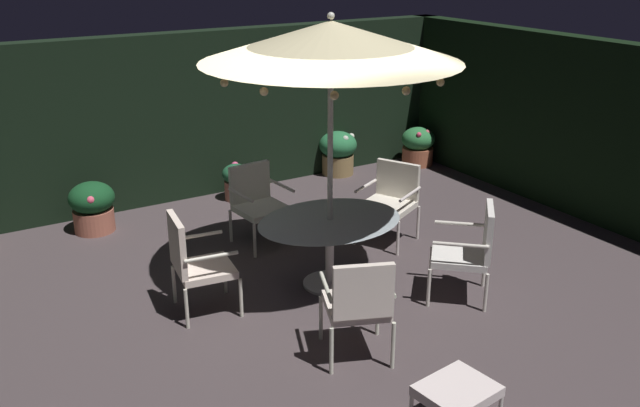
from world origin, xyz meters
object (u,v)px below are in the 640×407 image
Objects in this scene: patio_chair_northeast at (257,199)px; patio_chair_south at (471,247)px; patio_chair_north at (391,197)px; ottoman_footrest at (457,392)px; potted_plant_back_right at (338,151)px; patio_dining_table at (330,232)px; potted_plant_back_center at (236,180)px; patio_umbrella at (331,42)px; patio_chair_southeast at (359,301)px; potted_plant_right_far at (92,206)px; potted_plant_right_near at (418,146)px; patio_chair_east at (194,259)px.

patio_chair_northeast is 0.95× the size of patio_chair_south.
patio_chair_north reaches higher than ottoman_footrest.
patio_chair_north is at bearing 82.56° from patio_chair_south.
potted_plant_back_right is at bearing 71.57° from patio_chair_north.
patio_chair_north is at bearing 26.81° from patio_dining_table.
patio_chair_north reaches higher than potted_plant_back_center.
potted_plant_back_right is at bearing 7.09° from potted_plant_back_center.
patio_chair_southeast is (-0.54, -1.32, -1.97)m from patio_umbrella.
ottoman_footrest is 5.41m from potted_plant_right_far.
patio_dining_table is 2.92m from potted_plant_back_center.
potted_plant_right_far is 3.87m from potted_plant_back_right.
potted_plant_back_center is at bearing 75.22° from patio_chair_northeast.
potted_plant_right_far is at bearing 144.88° from patio_chair_north.
patio_chair_south is at bearing -97.44° from patio_chair_north.
ottoman_footrest is (0.09, -1.15, -0.23)m from patio_chair_southeast.
potted_plant_right_far is (-1.63, 1.36, -0.20)m from patio_chair_northeast.
patio_umbrella is 4.55× the size of potted_plant_right_near.
potted_plant_right_near is (3.61, 1.44, -0.22)m from patio_chair_northeast.
potted_plant_back_center reaches higher than ottoman_footrest.
patio_chair_east is at bearing 172.49° from patio_dining_table.
patio_umbrella is 3.96m from potted_plant_right_far.
patio_chair_northeast reaches higher than potted_plant_right_far.
patio_chair_southeast is 0.99× the size of patio_chair_south.
potted_plant_right_near is (1.38, -0.26, -0.05)m from potted_plant_back_right.
patio_umbrella reaches higher than potted_plant_right_far.
potted_plant_right_far is at bearing 122.38° from patio_umbrella.
patio_chair_southeast is 1.55× the size of potted_plant_right_far.
potted_plant_back_center is 0.77× the size of potted_plant_back_right.
patio_chair_north is at bearing 47.41° from patio_chair_southeast.
patio_chair_east is (-2.69, -0.46, 0.02)m from patio_chair_north.
patio_umbrella reaches higher than potted_plant_back_center.
ottoman_footrest is (-1.72, -3.12, -0.21)m from patio_chair_north.
patio_chair_southeast is at bearing -100.60° from potted_plant_back_center.
patio_chair_northeast is 3.91m from ottoman_footrest.
patio_dining_table is at bearing -140.60° from potted_plant_right_near.
patio_chair_south is 1.56× the size of potted_plant_right_far.
patio_chair_north is 2.48m from potted_plant_back_center.
patio_chair_southeast reaches higher than potted_plant_back_right.
patio_chair_north is 1.60× the size of ottoman_footrest.
patio_chair_southeast is (0.89, -1.51, 0.01)m from patio_chair_east.
patio_chair_east is 1.75m from patio_chair_southeast.
potted_plant_right_near is (4.90, 2.67, -0.25)m from patio_chair_east.
potted_plant_right_far is (-2.82, 3.74, -0.22)m from patio_chair_south.
patio_chair_northeast is 2.13m from potted_plant_right_far.
potted_plant_right_near is (2.20, 2.21, -0.23)m from patio_chair_north.
patio_chair_southeast reaches higher than potted_plant_right_far.
potted_plant_right_near is at bearing 39.40° from patio_umbrella.
potted_plant_back_right is at bearing 65.54° from ottoman_footrest.
patio_dining_table is at bearing -7.51° from patio_chair_east.
patio_chair_southeast is 5.17m from potted_plant_back_right.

